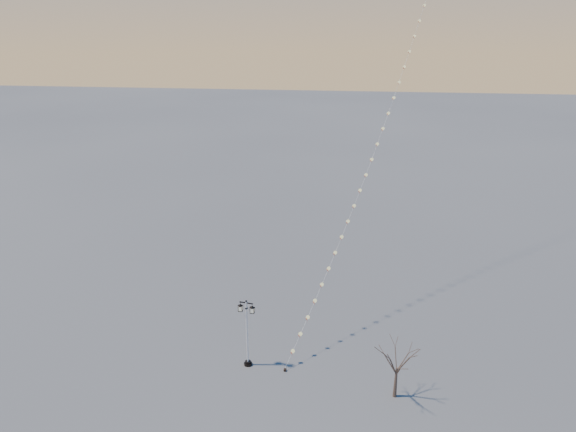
# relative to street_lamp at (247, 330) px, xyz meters

# --- Properties ---
(ground) EXTENTS (300.00, 300.00, 0.00)m
(ground) POSITION_rel_street_lamp_xyz_m (3.06, -2.30, -2.62)
(ground) COLOR #535354
(ground) RESTS_ON ground
(street_lamp) EXTENTS (1.19, 0.55, 4.73)m
(street_lamp) POSITION_rel_street_lamp_xyz_m (0.00, 0.00, 0.00)
(street_lamp) COLOR black
(street_lamp) RESTS_ON ground
(bare_tree) EXTENTS (2.20, 2.20, 3.66)m
(bare_tree) POSITION_rel_street_lamp_xyz_m (9.27, -1.90, -0.08)
(bare_tree) COLOR #45342A
(bare_tree) RESTS_ON ground
(kite_train) EXTENTS (14.21, 32.00, 37.78)m
(kite_train) POSITION_rel_street_lamp_xyz_m (9.28, 15.36, 16.15)
(kite_train) COLOR black
(kite_train) RESTS_ON ground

